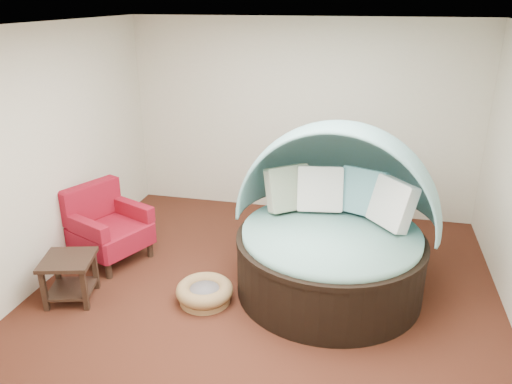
% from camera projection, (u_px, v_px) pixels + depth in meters
% --- Properties ---
extents(floor, '(5.00, 5.00, 0.00)m').
position_uv_depth(floor, '(264.00, 297.00, 5.42)').
color(floor, '#451E13').
rests_on(floor, ground).
extents(wall_back, '(5.00, 0.00, 5.00)m').
position_uv_depth(wall_back, '(302.00, 119.00, 7.17)').
color(wall_back, beige).
rests_on(wall_back, floor).
extents(wall_front, '(5.00, 0.00, 5.00)m').
position_uv_depth(wall_front, '(165.00, 330.00, 2.64)').
color(wall_front, beige).
rests_on(wall_front, floor).
extents(wall_left, '(0.00, 5.00, 5.00)m').
position_uv_depth(wall_left, '(41.00, 158.00, 5.44)').
color(wall_left, beige).
rests_on(wall_left, floor).
extents(ceiling, '(5.00, 5.00, 0.00)m').
position_uv_depth(ceiling, '(266.00, 26.00, 4.39)').
color(ceiling, white).
rests_on(ceiling, wall_back).
extents(canopy_daybed, '(2.31, 2.22, 1.86)m').
position_uv_depth(canopy_daybed, '(334.00, 215.00, 5.34)').
color(canopy_daybed, black).
rests_on(canopy_daybed, floor).
extents(pet_basket, '(0.68, 0.68, 0.21)m').
position_uv_depth(pet_basket, '(205.00, 292.00, 5.30)').
color(pet_basket, brown).
rests_on(pet_basket, floor).
extents(red_armchair, '(1.04, 1.04, 0.93)m').
position_uv_depth(red_armchair, '(107.00, 226.00, 6.08)').
color(red_armchair, black).
rests_on(red_armchair, floor).
extents(side_table, '(0.63, 0.63, 0.49)m').
position_uv_depth(side_table, '(69.00, 273.00, 5.27)').
color(side_table, black).
rests_on(side_table, floor).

